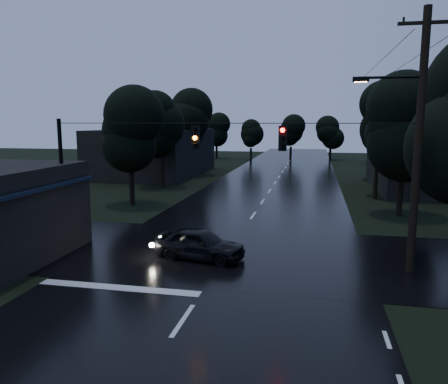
% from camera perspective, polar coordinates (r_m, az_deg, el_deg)
% --- Properties ---
extents(main_road, '(12.00, 120.00, 0.02)m').
position_cam_1_polar(main_road, '(37.33, 5.97, 0.08)').
color(main_road, black).
rests_on(main_road, ground).
extents(cross_street, '(60.00, 9.00, 0.02)m').
position_cam_1_polar(cross_street, '(19.93, 0.60, -7.93)').
color(cross_street, black).
rests_on(cross_street, ground).
extents(building_far_right, '(10.00, 14.00, 4.40)m').
position_cam_1_polar(building_far_right, '(42.13, 25.95, 3.25)').
color(building_far_right, black).
rests_on(building_far_right, ground).
extents(building_far_left, '(10.00, 16.00, 5.00)m').
position_cam_1_polar(building_far_left, '(50.04, -8.98, 5.20)').
color(building_far_left, black).
rests_on(building_far_left, ground).
extents(utility_pole_main, '(3.50, 0.30, 10.00)m').
position_cam_1_polar(utility_pole_main, '(18.08, 23.81, 6.49)').
color(utility_pole_main, black).
rests_on(utility_pole_main, ground).
extents(utility_pole_far, '(2.00, 0.30, 7.50)m').
position_cam_1_polar(utility_pole_far, '(35.05, 19.41, 5.40)').
color(utility_pole_far, black).
rests_on(utility_pole_far, ground).
extents(anchor_pole_left, '(0.18, 0.18, 6.00)m').
position_cam_1_polar(anchor_pole_left, '(21.12, -20.34, 0.81)').
color(anchor_pole_left, black).
rests_on(anchor_pole_left, ground).
extents(span_signals, '(15.00, 0.37, 1.12)m').
position_cam_1_polar(span_signals, '(17.96, 1.75, 7.20)').
color(span_signals, black).
rests_on(span_signals, ground).
extents(tree_left_a, '(3.92, 3.92, 8.26)m').
position_cam_1_polar(tree_left_a, '(31.37, -12.19, 7.83)').
color(tree_left_a, black).
rests_on(tree_left_a, ground).
extents(tree_left_b, '(4.20, 4.20, 8.85)m').
position_cam_1_polar(tree_left_b, '(39.02, -8.22, 8.71)').
color(tree_left_b, black).
rests_on(tree_left_b, ground).
extents(tree_left_c, '(4.48, 4.48, 9.44)m').
position_cam_1_polar(tree_left_c, '(48.71, -4.85, 9.28)').
color(tree_left_c, black).
rests_on(tree_left_c, ground).
extents(tree_right_a, '(4.20, 4.20, 8.85)m').
position_cam_1_polar(tree_right_a, '(29.18, 22.50, 8.00)').
color(tree_right_a, black).
rests_on(tree_right_a, ground).
extents(tree_right_b, '(4.48, 4.48, 9.44)m').
position_cam_1_polar(tree_right_b, '(37.16, 21.20, 8.76)').
color(tree_right_b, black).
rests_on(tree_right_b, ground).
extents(tree_right_c, '(4.76, 4.76, 10.03)m').
position_cam_1_polar(tree_right_c, '(47.14, 19.99, 9.23)').
color(tree_right_c, black).
rests_on(tree_right_c, ground).
extents(car, '(4.14, 2.24, 1.34)m').
position_cam_1_polar(car, '(18.93, -3.19, -6.76)').
color(car, black).
rests_on(car, ground).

